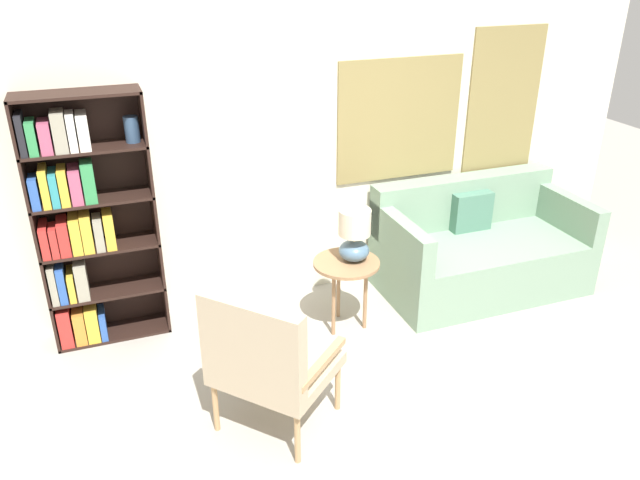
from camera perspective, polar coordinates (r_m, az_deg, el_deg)
ground_plane at (r=3.96m, az=6.36°, el=-18.32°), size 14.00×14.00×0.00m
wall_back at (r=4.96m, az=-2.79°, el=9.29°), size 6.40×0.08×2.70m
bookshelf at (r=4.72m, az=-20.94°, el=1.33°), size 0.83×0.30×1.86m
armchair at (r=3.71m, az=-5.05°, el=-10.67°), size 0.89×0.89×0.98m
couch at (r=5.57m, az=14.24°, el=-0.87°), size 1.72×0.94×0.90m
side_table at (r=4.73m, az=2.42°, el=-2.70°), size 0.51×0.51×0.57m
table_lamp at (r=4.63m, az=3.17°, el=0.53°), size 0.24×0.24×0.41m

